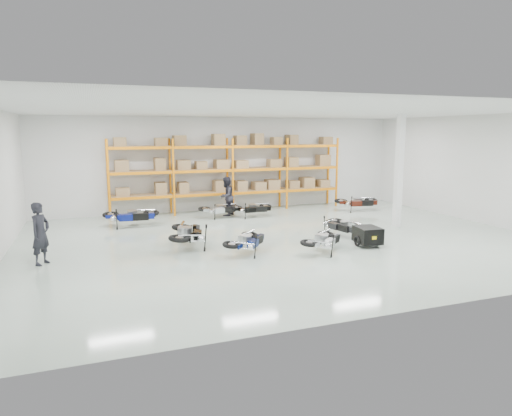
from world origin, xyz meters
name	(u,v)px	position (x,y,z in m)	size (l,w,h in m)	color
room	(284,177)	(0.00, 0.00, 2.25)	(18.00, 18.00, 18.00)	#ACBFB0
pallet_rack	(230,164)	(0.00, 6.45, 2.26)	(11.28, 0.98, 3.62)	orange
structural_column	(399,171)	(5.20, 0.50, 2.25)	(0.25, 0.25, 4.50)	white
moto_blue_centre	(247,237)	(-1.85, -1.35, 0.52)	(0.76, 1.70, 1.04)	#061344
moto_silver_left	(324,237)	(0.49, -2.05, 0.51)	(0.74, 1.67, 1.02)	#B6B9BD
moto_black_far_left	(188,229)	(-3.43, 0.05, 0.62)	(0.90, 2.03, 1.24)	black
moto_touring_right	(343,222)	(2.24, -0.25, 0.51)	(0.75, 1.68, 1.03)	black
trailer	(368,235)	(2.24, -1.85, 0.38)	(0.83, 1.57, 0.65)	black
moto_back_a	(131,212)	(-4.88, 4.21, 0.59)	(0.85, 1.92, 1.17)	navy
moto_back_b	(220,206)	(-0.95, 4.87, 0.50)	(0.73, 1.65, 1.01)	#AAB0B3
moto_back_c	(252,206)	(0.44, 4.52, 0.51)	(0.74, 1.67, 1.02)	black
moto_back_d	(358,199)	(5.77, 4.23, 0.57)	(0.82, 1.85, 1.13)	#47170E
person_left	(40,234)	(-7.80, -0.40, 0.91)	(0.66, 0.43, 1.81)	black
person_back	(226,196)	(-0.56, 5.25, 0.89)	(0.87, 0.67, 1.78)	#212129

